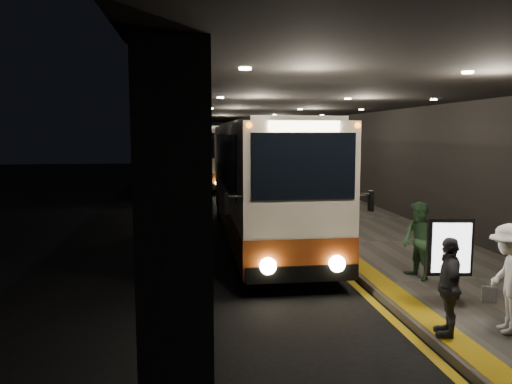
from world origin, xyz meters
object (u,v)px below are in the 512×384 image
coach_third (218,151)px  stanchion_post (347,238)px  passenger_boarding (335,219)px  passenger_waiting_grey (449,287)px  passenger_waiting_green (419,241)px  info_sign (450,249)px  coach_second (224,159)px  coach_main (262,186)px  bag_polka (489,294)px  passenger_waiting_white (508,279)px

coach_third → stanchion_post: (1.67, -31.21, -1.21)m
passenger_boarding → passenger_waiting_grey: passenger_boarding is taller
passenger_waiting_green → info_sign: 2.08m
coach_second → passenger_waiting_grey: (1.92, -25.56, -0.81)m
passenger_waiting_grey → info_sign: info_sign is taller
passenger_boarding → stanchion_post: size_ratio=1.57×
coach_main → bag_polka: bearing=-63.2°
coach_main → passenger_boarding: bearing=-45.8°
coach_main → info_sign: bearing=-71.4°
coach_main → passenger_waiting_grey: 8.57m
coach_second → bag_polka: coach_second is taller
coach_second → passenger_waiting_grey: size_ratio=7.29×
coach_second → stanchion_post: size_ratio=11.43×
coach_main → passenger_waiting_white: (2.89, -8.33, -0.71)m
coach_second → passenger_waiting_grey: coach_second is taller
passenger_boarding → passenger_waiting_grey: bearing=-176.6°
passenger_waiting_green → passenger_waiting_grey: (-0.96, -3.07, -0.06)m
passenger_boarding → bag_polka: 5.32m
passenger_boarding → coach_main: bearing=47.4°
coach_main → stanchion_post: 3.74m
coach_third → stanchion_post: size_ratio=11.98×
coach_main → passenger_waiting_white: bearing=-70.7°
info_sign → coach_third: bearing=102.8°
coach_second → passenger_waiting_green: coach_second is taller
passenger_waiting_grey → passenger_waiting_green: bearing=-178.5°
coach_second → bag_polka: 24.47m
bag_polka → coach_second: bearing=98.3°
coach_second → coach_third: 10.91m
coach_main → passenger_waiting_green: bearing=-61.7°
passenger_waiting_green → passenger_waiting_white: size_ratio=0.97×
info_sign → coach_second: bearing=104.9°
coach_second → coach_third: (0.25, 10.91, 0.10)m
coach_second → info_sign: (2.50, -24.52, -0.45)m
passenger_waiting_grey → info_sign: bearing=169.9°
passenger_waiting_green → info_sign: (-0.38, -2.03, 0.29)m
coach_third → passenger_boarding: coach_third is taller
passenger_waiting_green → coach_second: bearing=174.1°
passenger_waiting_green → passenger_waiting_white: 3.07m
bag_polka → passenger_waiting_grey: bearing=-139.3°
passenger_boarding → info_sign: 5.41m
coach_third → bag_polka: size_ratio=39.38×
passenger_waiting_green → bag_polka: 1.95m
coach_second → stanchion_post: bearing=-81.2°
coach_main → passenger_waiting_white: coach_main is taller
coach_main → coach_second: coach_second is taller
coach_third → passenger_boarding: bearing=-87.8°
coach_third → passenger_waiting_white: bearing=-86.7°
passenger_waiting_green → passenger_waiting_grey: size_ratio=1.08×
coach_third → info_sign: coach_third is taller
passenger_boarding → passenger_waiting_green: 3.48m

